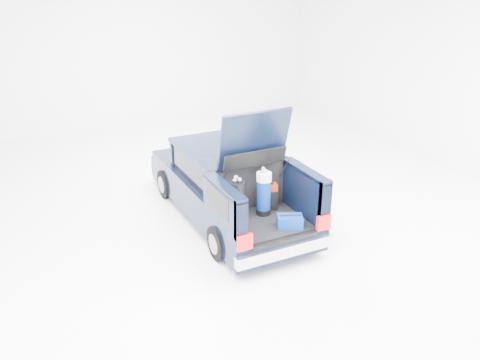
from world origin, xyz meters
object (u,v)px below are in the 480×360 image
blue_golf_bag (264,193)px  red_suitcase (268,197)px  blue_duffel (290,221)px  black_golf_bag (237,204)px  car (226,184)px

blue_golf_bag → red_suitcase: bearing=24.1°
red_suitcase → blue_golf_bag: size_ratio=0.58×
blue_duffel → black_golf_bag: bearing=174.8°
red_suitcase → blue_duffel: bearing=-73.0°
car → black_golf_bag: 1.63m
black_golf_bag → car: bearing=63.4°
red_suitcase → black_golf_bag: size_ratio=0.58×
black_golf_bag → blue_golf_bag: size_ratio=1.00×
black_golf_bag → red_suitcase: bearing=13.3°
blue_golf_bag → blue_duffel: blue_golf_bag is taller
car → blue_golf_bag: bearing=-85.4°
red_suitcase → black_golf_bag: 0.83m
car → black_golf_bag: size_ratio=5.23×
red_suitcase → blue_golf_bag: blue_golf_bag is taller
blue_golf_bag → blue_duffel: size_ratio=1.79×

